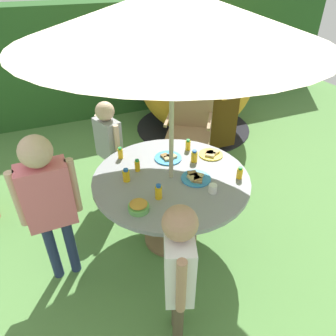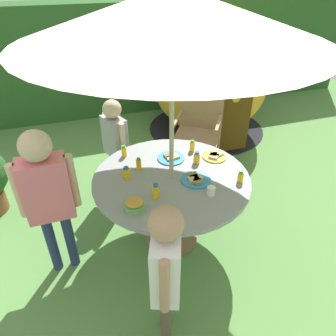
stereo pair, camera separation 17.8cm
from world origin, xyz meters
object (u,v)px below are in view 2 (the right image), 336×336
at_px(snack_bowl, 134,205).
at_px(juice_bottle_near_right, 139,164).
at_px(child_in_white_shirt, 166,264).
at_px(juice_bottle_center_front, 124,151).
at_px(juice_bottle_far_left, 197,158).
at_px(child_in_pink_shirt, 47,189).
at_px(juice_bottle_back_edge, 192,146).
at_px(garden_table, 171,189).
at_px(child_in_grey_shirt, 115,137).
at_px(juice_bottle_far_right, 156,191).
at_px(wooden_chair, 199,124).
at_px(plate_center_back, 196,179).
at_px(plate_front_edge, 171,158).
at_px(juice_bottle_mid_left, 126,173).
at_px(dome_tent, 209,77).
at_px(plate_mid_right, 215,156).
at_px(patio_umbrella, 173,14).
at_px(cup_near, 211,191).
at_px(juice_bottle_near_left, 241,177).

height_order(snack_bowl, juice_bottle_near_right, juice_bottle_near_right).
relative_size(child_in_white_shirt, juice_bottle_center_front, 10.79).
bearing_deg(juice_bottle_near_right, juice_bottle_far_left, -6.11).
xyz_separation_m(child_in_pink_shirt, juice_bottle_back_edge, (1.30, 0.37, -0.06)).
bearing_deg(child_in_white_shirt, garden_table, -0.00).
relative_size(child_in_grey_shirt, juice_bottle_far_right, 8.94).
relative_size(wooden_chair, child_in_white_shirt, 0.88).
bearing_deg(child_in_white_shirt, plate_center_back, -12.93).
bearing_deg(snack_bowl, juice_bottle_back_edge, 42.32).
bearing_deg(juice_bottle_far_right, plate_front_edge, 59.78).
bearing_deg(juice_bottle_far_left, juice_bottle_mid_left, -175.59).
bearing_deg(juice_bottle_mid_left, juice_bottle_near_right, 39.08).
height_order(garden_table, child_in_grey_shirt, child_in_grey_shirt).
xyz_separation_m(child_in_white_shirt, juice_bottle_center_front, (0.02, 1.32, 0.02)).
height_order(garden_table, plate_center_back, plate_center_back).
distance_m(wooden_chair, dome_tent, 1.09).
height_order(plate_mid_right, juice_bottle_far_right, juice_bottle_far_right).
distance_m(wooden_chair, juice_bottle_back_edge, 0.94).
relative_size(child_in_grey_shirt, juice_bottle_mid_left, 9.68).
bearing_deg(child_in_white_shirt, plate_front_edge, 0.59).
bearing_deg(juice_bottle_back_edge, plate_mid_right, -48.18).
distance_m(snack_bowl, plate_center_back, 0.59).
bearing_deg(juice_bottle_back_edge, juice_bottle_mid_left, -159.32).
bearing_deg(juice_bottle_mid_left, plate_mid_right, 5.79).
bearing_deg(patio_umbrella, juice_bottle_far_right, -132.01).
distance_m(child_in_white_shirt, cup_near, 0.77).
xyz_separation_m(juice_bottle_center_front, cup_near, (0.53, -0.77, -0.02)).
bearing_deg(juice_bottle_center_front, child_in_white_shirt, -90.65).
bearing_deg(child_in_grey_shirt, cup_near, 4.07).
bearing_deg(juice_bottle_far_left, child_in_grey_shirt, 129.32).
relative_size(plate_mid_right, juice_bottle_near_right, 2.00).
bearing_deg(child_in_white_shirt, juice_bottle_far_left, -10.70).
bearing_deg(juice_bottle_near_left, juice_bottle_far_right, 178.71).
bearing_deg(juice_bottle_back_edge, child_in_pink_shirt, -164.21).
relative_size(snack_bowl, plate_center_back, 0.62).
height_order(juice_bottle_far_left, juice_bottle_far_right, juice_bottle_far_right).
bearing_deg(cup_near, child_in_white_shirt, -134.58).
distance_m(patio_umbrella, juice_bottle_center_front, 1.31).
relative_size(child_in_white_shirt, snack_bowl, 7.61).
xyz_separation_m(plate_front_edge, juice_bottle_far_right, (-0.29, -0.50, 0.05)).
bearing_deg(juice_bottle_back_edge, dome_tent, 61.08).
height_order(snack_bowl, plate_front_edge, snack_bowl).
bearing_deg(plate_front_edge, juice_bottle_near_left, -50.08).
relative_size(child_in_pink_shirt, juice_bottle_near_right, 11.76).
height_order(juice_bottle_far_left, juice_bottle_mid_left, juice_bottle_mid_left).
bearing_deg(child_in_grey_shirt, juice_bottle_mid_left, -22.77).
xyz_separation_m(child_in_pink_shirt, juice_bottle_mid_left, (0.61, 0.11, -0.06)).
distance_m(juice_bottle_near_left, juice_bottle_far_right, 0.72).
distance_m(wooden_chair, child_in_white_shirt, 2.31).
relative_size(child_in_pink_shirt, cup_near, 19.02).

